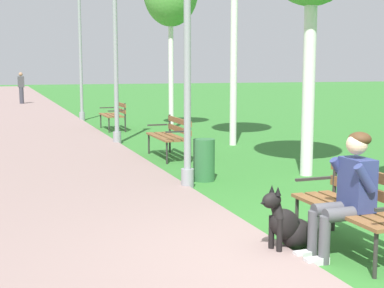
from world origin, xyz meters
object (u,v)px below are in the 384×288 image
(park_bench_far, at_px, (114,113))
(pedestrian_distant, at_px, (21,88))
(park_bench_mid, at_px, (171,134))
(park_bench_near, at_px, (358,202))
(dog_black, at_px, (288,226))
(litter_bin, at_px, (204,160))
(lamp_post_mid, at_px, (115,46))
(person_seated_on_near_bench, at_px, (347,190))
(lamp_post_near, at_px, (187,53))
(lamp_post_far, at_px, (80,53))

(park_bench_far, height_order, pedestrian_distant, pedestrian_distant)
(park_bench_far, bearing_deg, park_bench_mid, -89.18)
(park_bench_near, height_order, dog_black, park_bench_near)
(park_bench_mid, bearing_deg, litter_bin, -94.14)
(dog_black, bearing_deg, park_bench_near, -20.41)
(dog_black, distance_m, lamp_post_mid, 8.83)
(person_seated_on_near_bench, height_order, litter_bin, person_seated_on_near_bench)
(park_bench_mid, relative_size, person_seated_on_near_bench, 1.20)
(dog_black, bearing_deg, pedestrian_distant, 93.86)
(lamp_post_near, relative_size, lamp_post_far, 0.87)
(person_seated_on_near_bench, distance_m, pedestrian_distant, 25.37)
(park_bench_mid, distance_m, lamp_post_mid, 3.21)
(park_bench_far, xyz_separation_m, person_seated_on_near_bench, (-0.07, -12.01, 0.17))
(park_bench_mid, distance_m, dog_black, 6.08)
(lamp_post_near, bearing_deg, lamp_post_mid, 90.22)
(lamp_post_mid, distance_m, pedestrian_distant, 16.51)
(park_bench_near, xyz_separation_m, dog_black, (-0.65, 0.24, -0.25))
(litter_bin, distance_m, pedestrian_distant, 21.42)
(park_bench_far, height_order, litter_bin, park_bench_far)
(park_bench_mid, height_order, dog_black, park_bench_mid)
(park_bench_far, height_order, lamp_post_near, lamp_post_near)
(lamp_post_near, bearing_deg, park_bench_mid, 77.97)
(person_seated_on_near_bench, relative_size, litter_bin, 1.79)
(dog_black, relative_size, lamp_post_mid, 0.18)
(lamp_post_far, bearing_deg, person_seated_on_near_bench, -88.38)
(pedestrian_distant, bearing_deg, litter_bin, -84.36)
(park_bench_near, relative_size, litter_bin, 2.14)
(lamp_post_mid, relative_size, lamp_post_far, 0.99)
(lamp_post_far, relative_size, pedestrian_distant, 2.82)
(dog_black, xyz_separation_m, lamp_post_mid, (-0.03, 8.57, 2.13))
(pedestrian_distant, bearing_deg, person_seated_on_near_bench, -85.18)
(park_bench_mid, relative_size, dog_black, 1.83)
(pedestrian_distant, bearing_deg, park_bench_near, -84.69)
(lamp_post_near, distance_m, pedestrian_distant, 21.83)
(person_seated_on_near_bench, xyz_separation_m, litter_bin, (-0.03, 3.96, -0.33))
(park_bench_far, xyz_separation_m, dog_black, (-0.52, -11.65, -0.25))
(park_bench_far, xyz_separation_m, litter_bin, (-0.10, -8.04, -0.16))
(person_seated_on_near_bench, relative_size, lamp_post_near, 0.31)
(park_bench_near, distance_m, litter_bin, 3.86)
(park_bench_near, relative_size, person_seated_on_near_bench, 1.20)
(park_bench_near, bearing_deg, park_bench_mid, 90.51)
(park_bench_near, bearing_deg, lamp_post_mid, 94.44)
(dog_black, distance_m, pedestrian_distant, 24.99)
(park_bench_mid, height_order, lamp_post_far, lamp_post_far)
(park_bench_near, height_order, lamp_post_mid, lamp_post_mid)
(park_bench_far, bearing_deg, dog_black, -92.54)
(dog_black, xyz_separation_m, lamp_post_far, (0.01, 15.00, 2.15))
(lamp_post_far, distance_m, litter_bin, 11.58)
(lamp_post_far, xyz_separation_m, litter_bin, (0.41, -11.39, -2.06))
(park_bench_far, relative_size, person_seated_on_near_bench, 1.20)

